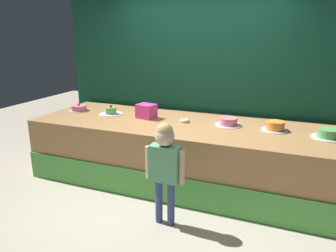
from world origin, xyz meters
name	(u,v)px	position (x,y,z in m)	size (l,w,h in m)	color
ground_plane	(164,203)	(0.00, 0.00, 0.00)	(12.00, 12.00, 0.00)	#BCB29E
stage_platform	(183,153)	(0.00, 0.66, 0.41)	(4.00, 1.35, 0.82)	#B27F4C
curtain_backdrop	(201,75)	(0.00, 1.43, 1.35)	(4.41, 0.08, 2.70)	#144C38
child_figure	(165,160)	(0.17, -0.38, 0.71)	(0.43, 0.20, 1.11)	#3F4C8C
pink_box	(146,111)	(-0.57, 0.72, 0.91)	(0.24, 0.20, 0.19)	#F33DA2
donut	(185,121)	(0.00, 0.72, 0.84)	(0.12, 0.12, 0.04)	beige
cake_far_left	(79,108)	(-1.70, 0.73, 0.86)	(0.31, 0.31, 0.12)	silver
cake_left	(111,112)	(-1.13, 0.72, 0.86)	(0.34, 0.34, 0.14)	white
cake_center	(229,122)	(0.57, 0.77, 0.86)	(0.35, 0.35, 0.10)	silver
cake_right	(275,126)	(1.13, 0.77, 0.87)	(0.33, 0.33, 0.11)	silver
cake_far_right	(328,134)	(1.70, 0.68, 0.86)	(0.35, 0.35, 0.11)	silver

